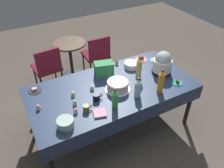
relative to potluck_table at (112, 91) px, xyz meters
The scene contains 28 objects.
ground 0.69m from the potluck_table, ahead, with size 9.00×9.00×0.00m, color brown.
potluck_table is the anchor object (origin of this frame).
frosted_layer_cake 0.15m from the potluck_table, 63.33° to the right, with size 0.33×0.33×0.13m.
slow_cooker 0.82m from the potluck_table, ahead, with size 0.28×0.28×0.34m.
glass_salad_bowl 0.86m from the potluck_table, 154.08° to the right, with size 0.19×0.19×0.10m, color #B2C6BC.
ceramic_snack_bowl 0.57m from the potluck_table, 31.05° to the left, with size 0.21×0.21×0.08m, color silver.
dessert_plate_charcoal 1.01m from the potluck_table, 156.12° to the left, with size 0.18×0.18×0.04m.
dessert_plate_sage 0.97m from the potluck_table, 16.85° to the left, with size 0.17×0.17×0.05m.
dessert_plate_coral 0.84m from the potluck_table, 28.50° to the left, with size 0.19×0.19×0.06m.
dessert_plate_teal 0.89m from the potluck_table, 22.84° to the right, with size 0.15×0.15×0.05m.
cupcake_lemon 0.58m from the potluck_table, 54.46° to the left, with size 0.05×0.05×0.07m.
cupcake_cocoa 0.65m from the potluck_table, 159.12° to the right, with size 0.05×0.05×0.07m.
cupcake_rose 0.28m from the potluck_table, 163.75° to the left, with size 0.05×0.05×0.07m.
cupcake_mint 0.97m from the potluck_table, behind, with size 0.05×0.05×0.07m.
cupcake_berry 0.53m from the potluck_table, behind, with size 0.05×0.05×0.07m.
cupcake_vanilla 0.57m from the potluck_table, behind, with size 0.05×0.05×0.07m.
soda_bottle_orange_juice 0.66m from the potluck_table, 37.46° to the right, with size 0.08×0.08×0.34m.
soda_bottle_lime_soda 0.44m from the potluck_table, 113.38° to the right, with size 0.07×0.07×0.28m.
soda_bottle_water 0.41m from the potluck_table, 57.46° to the right, with size 0.08×0.08×0.27m.
soda_bottle_ginger_ale 0.48m from the potluck_table, ahead, with size 0.08×0.08×0.33m.
coffee_mug_tan 1.02m from the potluck_table, ahead, with size 0.11×0.07×0.09m.
coffee_mug_olive 0.55m from the potluck_table, 151.82° to the right, with size 0.11×0.08×0.08m.
coffee_mug_black 0.33m from the potluck_table, 154.89° to the right, with size 0.13×0.09×0.09m.
soda_carton 0.35m from the potluck_table, 83.40° to the left, with size 0.26×0.16×0.20m, color #338C4C.
paper_napkin_stack 0.53m from the potluck_table, 133.94° to the right, with size 0.14×0.14×0.02m, color pink.
maroon_chair_left 1.46m from the potluck_table, 112.10° to the left, with size 0.48×0.48×0.85m.
maroon_chair_right 1.41m from the potluck_table, 73.40° to the left, with size 0.45×0.45×0.85m.
round_cafe_table 1.58m from the potluck_table, 91.83° to the left, with size 0.60×0.60×0.72m.
Camera 1 is at (-1.11, -2.07, 2.58)m, focal length 36.02 mm.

